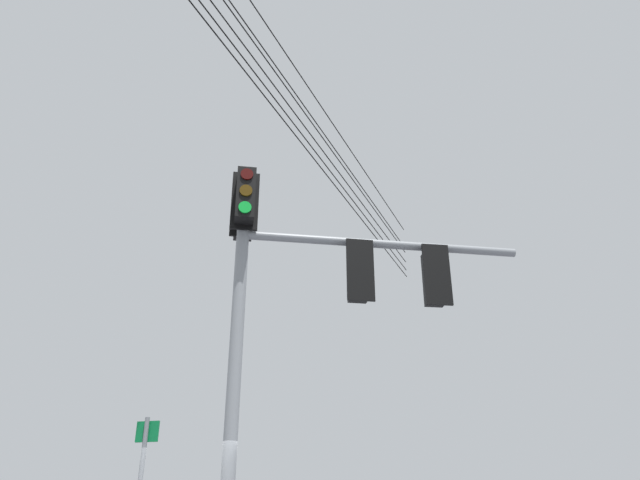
{
  "coord_description": "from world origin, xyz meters",
  "views": [
    {
      "loc": [
        5.26,
        -7.6,
        1.4
      ],
      "look_at": [
        2.0,
        0.73,
        5.66
      ],
      "focal_mm": 34.26,
      "sensor_mm": 36.0,
      "label": 1
    }
  ],
  "objects": [
    {
      "name": "signal_mast_assembly",
      "position": [
        1.74,
        0.57,
        4.84
      ],
      "size": [
        4.36,
        2.84,
        6.73
      ],
      "color": "gray",
      "rests_on": "ground"
    },
    {
      "name": "overhead_wire_span",
      "position": [
        0.94,
        0.99,
        9.53
      ],
      "size": [
        0.38,
        19.67,
        2.08
      ],
      "color": "black"
    }
  ]
}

